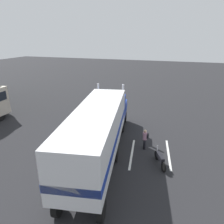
{
  "coord_description": "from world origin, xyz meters",
  "views": [
    {
      "loc": [
        -19.19,
        -6.51,
        8.4
      ],
      "look_at": [
        -1.23,
        -0.53,
        1.6
      ],
      "focal_mm": 33.99,
      "sensor_mm": 36.0,
      "label": 1
    }
  ],
  "objects": [
    {
      "name": "person_bystander",
      "position": [
        -4.34,
        -4.27,
        0.89
      ],
      "size": [
        0.36,
        0.47,
        1.63
      ],
      "color": "black",
      "rests_on": "ground_plane"
    },
    {
      "name": "ground_plane",
      "position": [
        0.0,
        0.0,
        0.0
      ],
      "size": [
        120.0,
        120.0,
        0.0
      ],
      "primitive_type": "plane",
      "color": "#232326"
    },
    {
      "name": "lane_stripe_near",
      "position": [
        -5.36,
        -3.5,
        0.01
      ],
      "size": [
        4.38,
        0.81,
        0.01
      ],
      "primitive_type": "cube",
      "rotation": [
        0.0,
        0.0,
        0.15
      ],
      "color": "silver",
      "rests_on": "ground_plane"
    },
    {
      "name": "motorcycle",
      "position": [
        -6.23,
        -5.66,
        0.48
      ],
      "size": [
        1.95,
        0.99,
        1.12
      ],
      "color": "black",
      "rests_on": "ground_plane"
    },
    {
      "name": "semi_truck",
      "position": [
        -6.74,
        -1.5,
        2.52
      ],
      "size": [
        14.38,
        5.11,
        4.5
      ],
      "color": "#193399",
      "rests_on": "ground_plane"
    },
    {
      "name": "lane_stripe_mid",
      "position": [
        -4.57,
        -6.15,
        0.01
      ],
      "size": [
        4.38,
        0.81,
        0.01
      ],
      "primitive_type": "cube",
      "rotation": [
        0.0,
        0.0,
        0.15
      ],
      "color": "silver",
      "rests_on": "ground_plane"
    }
  ]
}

